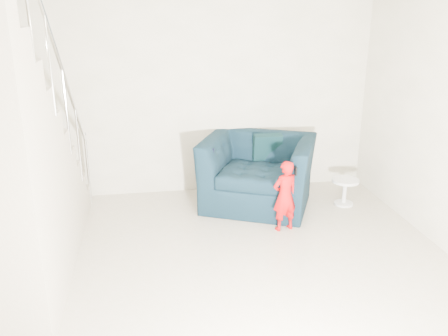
{
  "coord_description": "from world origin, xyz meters",
  "views": [
    {
      "loc": [
        -0.67,
        -3.77,
        2.57
      ],
      "look_at": [
        0.15,
        1.2,
        0.85
      ],
      "focal_mm": 38.0,
      "sensor_mm": 36.0,
      "label": 1
    }
  ],
  "objects": [
    {
      "name": "floor",
      "position": [
        0.0,
        0.0,
        0.0
      ],
      "size": [
        5.5,
        5.5,
        0.0
      ],
      "primitive_type": "plane",
      "color": "tan",
      "rests_on": "ground"
    },
    {
      "name": "back_wall",
      "position": [
        0.0,
        2.75,
        1.35
      ],
      "size": [
        5.0,
        0.0,
        5.0
      ],
      "primitive_type": "plane",
      "rotation": [
        1.57,
        0.0,
        0.0
      ],
      "color": "#ADA88D",
      "rests_on": "floor"
    },
    {
      "name": "armchair",
      "position": [
        0.76,
        2.09,
        0.46
      ],
      "size": [
        1.81,
        1.72,
        0.92
      ],
      "primitive_type": "imported",
      "rotation": [
        0.0,
        0.0,
        -0.43
      ],
      "color": "black",
      "rests_on": "floor"
    },
    {
      "name": "toddler",
      "position": [
        0.89,
        1.26,
        0.44
      ],
      "size": [
        0.36,
        0.29,
        0.87
      ],
      "primitive_type": "imported",
      "rotation": [
        0.0,
        0.0,
        3.41
      ],
      "color": "#AD0508",
      "rests_on": "floor"
    },
    {
      "name": "side_table",
      "position": [
        1.92,
        1.87,
        0.25
      ],
      "size": [
        0.37,
        0.37,
        0.37
      ],
      "color": "silver",
      "rests_on": "floor"
    },
    {
      "name": "staircase",
      "position": [
        -2.0,
        0.55,
        0.95
      ],
      "size": [
        1.02,
        3.03,
        3.62
      ],
      "color": "#ADA089",
      "rests_on": "floor"
    },
    {
      "name": "cushion",
      "position": [
        0.96,
        2.4,
        0.71
      ],
      "size": [
        0.4,
        0.19,
        0.39
      ],
      "primitive_type": "cube",
      "rotation": [
        0.21,
        0.0,
        0.0
      ],
      "color": "black",
      "rests_on": "armchair"
    },
    {
      "name": "throw",
      "position": [
        0.11,
        2.14,
        0.58
      ],
      "size": [
        0.05,
        0.53,
        0.59
      ],
      "primitive_type": "cube",
      "color": "black",
      "rests_on": "armchair"
    },
    {
      "name": "phone",
      "position": [
        1.0,
        1.21,
        0.76
      ],
      "size": [
        0.02,
        0.05,
        0.1
      ],
      "primitive_type": "cube",
      "rotation": [
        0.0,
        0.0,
        -0.02
      ],
      "color": "black",
      "rests_on": "toddler"
    }
  ]
}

